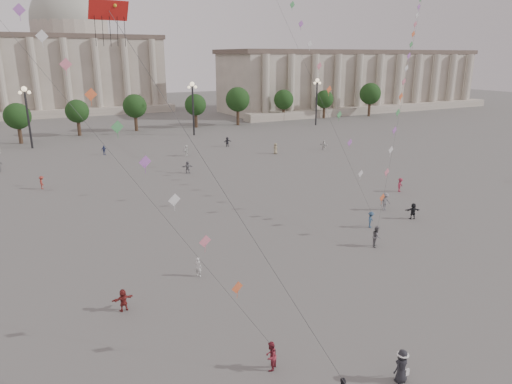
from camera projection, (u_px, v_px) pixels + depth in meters
name	position (u px, v px, depth m)	size (l,w,h in m)	color
ground	(360.00, 329.00, 27.16)	(360.00, 360.00, 0.00)	#5A5855
hall_east	(354.00, 80.00, 137.62)	(84.00, 26.22, 17.20)	gray
hall_central	(74.00, 60.00, 132.96)	(48.30, 34.30, 35.50)	gray
tree_row	(109.00, 108.00, 91.94)	(137.12, 5.12, 8.00)	#35281A
lamp_post_mid_west	(26.00, 106.00, 77.97)	(2.00, 0.90, 10.65)	#262628
lamp_post_mid_east	(193.00, 99.00, 91.18)	(2.00, 0.90, 10.65)	#262628
lamp_post_far_east	(317.00, 93.00, 104.40)	(2.00, 0.90, 10.65)	#262628
person_crowd_0	(104.00, 150.00, 74.55)	(0.92, 0.38, 1.56)	navy
person_crowd_3	(413.00, 211.00, 45.27)	(1.51, 0.48, 1.63)	black
person_crowd_4	(186.00, 150.00, 73.72)	(1.69, 0.54, 1.82)	silver
person_crowd_6	(385.00, 202.00, 47.76)	(1.23, 0.71, 1.91)	slate
person_crowd_7	(324.00, 145.00, 78.37)	(1.54, 0.49, 1.66)	silver
person_crowd_8	(400.00, 185.00, 54.32)	(1.08, 0.62, 1.68)	maroon
person_crowd_9	(227.00, 142.00, 81.32)	(1.58, 0.50, 1.70)	black
person_crowd_12	(188.00, 167.00, 62.94)	(1.56, 0.50, 1.68)	slate
person_crowd_13	(198.00, 267.00, 33.52)	(0.54, 0.36, 1.49)	silver
person_crowd_17	(42.00, 183.00, 55.45)	(1.05, 0.60, 1.62)	maroon
person_crowd_19	(275.00, 148.00, 75.32)	(0.87, 0.57, 1.78)	gray
tourist_2	(123.00, 300.00, 28.95)	(1.38, 0.44, 1.48)	maroon
kite_flyer_0	(271.00, 356.00, 23.46)	(0.78, 0.61, 1.61)	maroon
kite_flyer_1	(371.00, 220.00, 43.00)	(1.02, 0.59, 1.58)	navy
kite_flyer_2	(376.00, 236.00, 38.73)	(0.87, 0.68, 1.79)	#5C5B5F
hat_person	(402.00, 366.00, 22.57)	(0.94, 0.68, 1.78)	black
dragon_kite	(112.00, 27.00, 25.10)	(3.87, 9.20, 24.61)	#AC1512
kite_train_east	(418.00, 16.00, 61.49)	(45.23, 39.41, 70.75)	#3F3F3F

